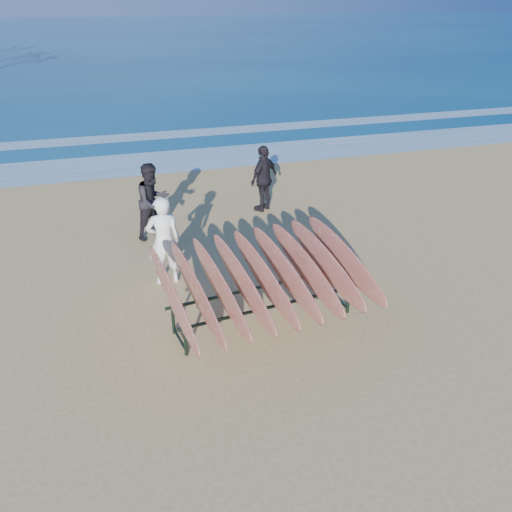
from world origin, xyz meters
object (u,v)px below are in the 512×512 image
(person_white, at_px, (164,241))
(person_dark_b, at_px, (264,178))
(person_dark_a, at_px, (153,201))
(surfboard_rack, at_px, (264,277))

(person_white, relative_size, person_dark_b, 1.05)
(person_white, xyz_separation_m, person_dark_a, (0.06, 2.15, -0.01))
(surfboard_rack, xyz_separation_m, person_dark_a, (-1.31, 4.04, -0.02))
(person_dark_a, relative_size, person_dark_b, 1.04)
(person_dark_a, distance_m, person_dark_b, 3.00)
(surfboard_rack, bearing_deg, person_white, 118.06)
(surfboard_rack, height_order, person_dark_b, person_dark_b)
(person_white, height_order, person_dark_a, person_white)
(surfboard_rack, distance_m, person_dark_a, 4.25)
(person_white, bearing_deg, surfboard_rack, 125.53)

